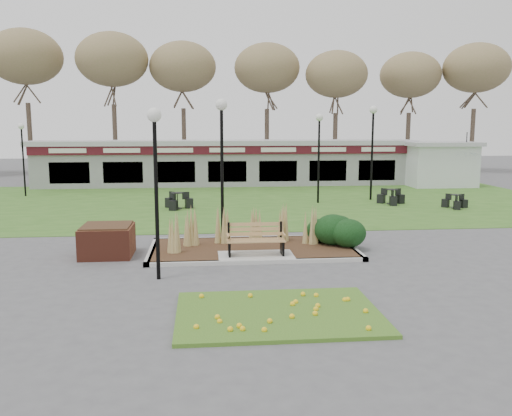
{
  "coord_description": "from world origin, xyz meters",
  "views": [
    {
      "loc": [
        -1.51,
        -15.25,
        3.91
      ],
      "look_at": [
        0.18,
        2.0,
        1.23
      ],
      "focal_mm": 38.0,
      "sensor_mm": 36.0,
      "label": 1
    }
  ],
  "objects": [
    {
      "name": "bistro_set_a",
      "position": [
        -2.72,
        9.99,
        0.27
      ],
      "size": [
        1.35,
        1.38,
        0.75
      ],
      "color": "black",
      "rests_on": "ground"
    },
    {
      "name": "food_pavilion",
      "position": [
        0.0,
        19.96,
        1.48
      ],
      "size": [
        24.6,
        3.4,
        2.9
      ],
      "color": "gray",
      "rests_on": "ground"
    },
    {
      "name": "bistro_set_d",
      "position": [
        10.27,
        8.85,
        0.23
      ],
      "size": [
        1.16,
        1.18,
        0.64
      ],
      "color": "black",
      "rests_on": "ground"
    },
    {
      "name": "patio_umbrella",
      "position": [
        14.65,
        16.81,
        1.49
      ],
      "size": [
        2.41,
        2.43,
        2.34
      ],
      "color": "black",
      "rests_on": "ground"
    },
    {
      "name": "tree_backdrop",
      "position": [
        0.0,
        28.0,
        8.36
      ],
      "size": [
        47.24,
        5.24,
        10.36
      ],
      "color": "#47382B",
      "rests_on": "ground"
    },
    {
      "name": "lawn",
      "position": [
        0.0,
        12.0,
        0.01
      ],
      "size": [
        34.0,
        16.0,
        0.02
      ],
      "primitive_type": "cube",
      "color": "#35641F",
      "rests_on": "ground"
    },
    {
      "name": "park_bench",
      "position": [
        0.0,
        0.25,
        0.59
      ],
      "size": [
        1.7,
        0.66,
        0.93
      ],
      "color": "#AB824D",
      "rests_on": "ground"
    },
    {
      "name": "flower_bed",
      "position": [
        0.0,
        -4.6,
        0.07
      ],
      "size": [
        4.2,
        3.0,
        0.16
      ],
      "color": "#345F1B",
      "rests_on": "ground"
    },
    {
      "name": "bistro_set_c",
      "position": [
        7.74,
        10.44,
        0.26
      ],
      "size": [
        1.36,
        1.31,
        0.74
      ],
      "color": "black",
      "rests_on": "ground"
    },
    {
      "name": "lamp_post_far_right",
      "position": [
        7.2,
        12.09,
        3.54
      ],
      "size": [
        0.4,
        0.4,
        4.86
      ],
      "color": "black",
      "rests_on": "ground"
    },
    {
      "name": "service_hut",
      "position": [
        13.5,
        18.0,
        1.45
      ],
      "size": [
        4.4,
        3.4,
        2.83
      ],
      "color": "silver",
      "rests_on": "ground"
    },
    {
      "name": "lamp_post_far_left",
      "position": [
        -11.24,
        15.34,
        2.9
      ],
      "size": [
        0.33,
        0.33,
        3.98
      ],
      "color": "black",
      "rests_on": "ground"
    },
    {
      "name": "lamp_post_mid_left",
      "position": [
        -0.86,
        3.2,
        3.47
      ],
      "size": [
        0.4,
        0.4,
        4.77
      ],
      "color": "black",
      "rests_on": "ground"
    },
    {
      "name": "lamp_post_near_right",
      "position": [
        -2.68,
        -1.66,
        3.15
      ],
      "size": [
        0.36,
        0.36,
        4.32
      ],
      "color": "black",
      "rests_on": "ground"
    },
    {
      "name": "lamp_post_mid_right",
      "position": [
        4.21,
        11.19,
        3.24
      ],
      "size": [
        0.37,
        0.37,
        4.44
      ],
      "color": "black",
      "rests_on": "ground"
    },
    {
      "name": "car_black",
      "position": [
        -10.53,
        21.0,
        0.63
      ],
      "size": [
        4.02,
        2.44,
        1.25
      ],
      "primitive_type": "imported",
      "rotation": [
        0.0,
        0.0,
        1.26
      ],
      "color": "black",
      "rests_on": "ground"
    },
    {
      "name": "brick_planter",
      "position": [
        -4.4,
        1.0,
        0.48
      ],
      "size": [
        1.5,
        1.5,
        0.95
      ],
      "color": "brown",
      "rests_on": "ground"
    },
    {
      "name": "ground",
      "position": [
        0.0,
        0.0,
        0.0
      ],
      "size": [
        100.0,
        100.0,
        0.0
      ],
      "primitive_type": "plane",
      "color": "#515154",
      "rests_on": "ground"
    },
    {
      "name": "planting_bed",
      "position": [
        1.27,
        1.35,
        0.37
      ],
      "size": [
        6.75,
        3.4,
        1.27
      ],
      "color": "#372216",
      "rests_on": "ground"
    }
  ]
}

